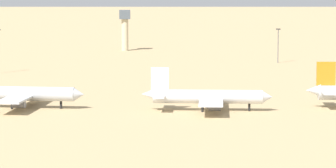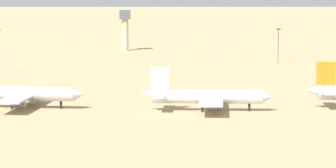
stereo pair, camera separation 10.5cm
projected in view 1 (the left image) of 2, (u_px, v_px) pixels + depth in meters
ground at (200, 109)px, 263.59m from camera, size 4000.00×4000.00×0.00m
parked_jet_red_3 at (18, 94)px, 264.75m from camera, size 37.21×31.62×12.30m
parked_jet_white_4 at (206, 97)px, 259.48m from camera, size 35.64×30.04×11.77m
control_tower at (125, 26)px, 453.21m from camera, size 5.20×5.20×19.28m
light_pole_mid at (278, 43)px, 393.33m from camera, size 1.80×0.50×14.18m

